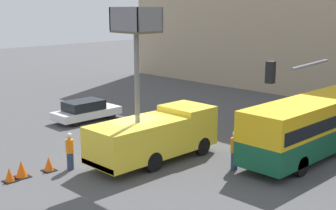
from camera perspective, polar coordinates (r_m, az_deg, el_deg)
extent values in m
plane|color=#4C4C4F|center=(23.96, -4.53, -6.49)|extent=(120.00, 120.00, 0.00)
cube|color=yellow|center=(24.75, 2.34, -2.37)|extent=(2.45, 2.07, 2.01)
cube|color=yellow|center=(22.48, -3.71, -4.28)|extent=(2.45, 4.84, 1.74)
cube|color=red|center=(21.31, -8.53, -7.38)|extent=(2.40, 0.10, 0.24)
cylinder|color=black|center=(25.72, 0.57, -4.01)|extent=(0.30, 0.95, 0.95)
cylinder|color=black|center=(24.32, 4.18, -5.01)|extent=(0.30, 0.95, 0.95)
cylinder|color=black|center=(23.51, -5.41, -5.66)|extent=(0.30, 0.95, 0.95)
cylinder|color=black|center=(21.97, -1.83, -6.91)|extent=(0.30, 0.95, 0.95)
cylinder|color=slate|center=(21.81, -3.82, 3.25)|extent=(0.24, 0.24, 4.22)
cube|color=brown|center=(21.58, -3.90, 8.92)|extent=(2.01, 1.50, 0.10)
cube|color=slate|center=(22.29, -5.57, 10.48)|extent=(0.08, 1.50, 1.05)
cube|color=slate|center=(20.83, -2.16, 10.40)|extent=(0.08, 1.50, 1.05)
cube|color=slate|center=(22.02, -2.50, 10.50)|extent=(2.01, 0.08, 1.05)
cube|color=slate|center=(21.09, -5.41, 10.38)|extent=(2.01, 0.08, 1.05)
cube|color=#145638|center=(25.27, 17.40, -3.69)|extent=(2.48, 10.33, 1.16)
cube|color=yellow|center=(24.95, 17.59, -0.85)|extent=(2.48, 10.33, 1.41)
cube|color=black|center=(25.00, 17.56, -1.32)|extent=(2.50, 9.92, 0.62)
cylinder|color=black|center=(28.63, 18.46, -2.95)|extent=(0.30, 0.96, 0.96)
cylinder|color=black|center=(23.29, 11.19, -6.00)|extent=(0.30, 0.96, 0.96)
cylinder|color=black|center=(22.22, 15.86, -7.15)|extent=(0.30, 0.96, 0.96)
cylinder|color=slate|center=(18.81, 16.98, 4.73)|extent=(0.51, 3.31, 0.13)
cube|color=black|center=(19.54, 12.38, 3.91)|extent=(0.36, 0.36, 0.90)
sphere|color=red|center=(19.51, 12.41, 4.64)|extent=(0.20, 0.20, 0.20)
cylinder|color=navy|center=(22.70, -11.82, -6.71)|extent=(0.32, 0.32, 0.82)
cylinder|color=orange|center=(22.47, -11.91, -4.94)|extent=(0.38, 0.38, 0.65)
sphere|color=tan|center=(22.35, -11.95, -3.87)|extent=(0.22, 0.22, 0.22)
sphere|color=white|center=(22.32, -11.97, -3.62)|extent=(0.23, 0.23, 0.23)
cylinder|color=navy|center=(22.44, 8.08, -6.73)|extent=(0.32, 0.32, 0.86)
cylinder|color=orange|center=(22.20, 8.14, -4.86)|extent=(0.38, 0.38, 0.68)
sphere|color=tan|center=(22.08, 8.17, -3.73)|extent=(0.23, 0.23, 0.23)
sphere|color=white|center=(22.05, 8.18, -3.47)|extent=(0.24, 0.24, 0.24)
cube|color=black|center=(22.05, -18.72, -8.79)|extent=(0.56, 0.56, 0.03)
cone|color=#F25B0F|center=(21.95, -18.77, -8.05)|extent=(0.44, 0.44, 0.64)
cube|color=black|center=(22.41, -17.38, -8.35)|extent=(0.68, 0.68, 0.03)
cone|color=#F25B0F|center=(22.28, -17.44, -7.45)|extent=(0.54, 0.54, 0.78)
cube|color=black|center=(22.88, -14.29, -7.73)|extent=(0.59, 0.59, 0.03)
cone|color=#F25B0F|center=(22.77, -14.33, -6.97)|extent=(0.47, 0.47, 0.68)
cube|color=silver|center=(31.72, -9.86, -0.96)|extent=(1.87, 4.55, 0.49)
cube|color=black|center=(31.47, -10.24, -0.03)|extent=(1.65, 2.50, 0.63)
cylinder|color=black|center=(33.20, -8.66, -0.67)|extent=(0.22, 0.64, 0.64)
cylinder|color=black|center=(31.93, -6.94, -1.14)|extent=(0.22, 0.64, 0.64)
cylinder|color=black|center=(31.68, -12.78, -1.47)|extent=(0.22, 0.64, 0.64)
cylinder|color=black|center=(30.34, -11.15, -2.00)|extent=(0.22, 0.64, 0.64)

